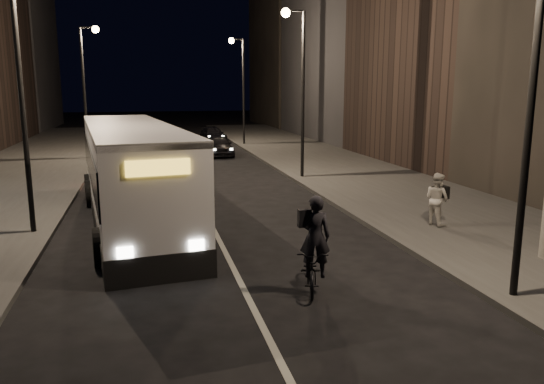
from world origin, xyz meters
TOP-DOWN VIEW (x-y plane):
  - ground at (0.00, 0.00)m, footprint 180.00×180.00m
  - sidewalk_right at (8.50, 14.00)m, footprint 7.00×70.00m
  - sidewalk_left at (-8.50, 14.00)m, footprint 7.00×70.00m
  - building_row_right at (16.00, 27.50)m, footprint 8.00×61.00m
  - streetlight_right_near at (5.33, -4.00)m, footprint 1.20×0.44m
  - streetlight_right_mid at (5.33, 12.00)m, footprint 1.20×0.44m
  - streetlight_right_far at (5.33, 28.00)m, footprint 1.20×0.44m
  - streetlight_left_near at (-5.33, 4.00)m, footprint 1.20×0.44m
  - streetlight_left_far at (-5.33, 22.00)m, footprint 1.20×0.44m
  - city_bus at (-2.56, 5.02)m, footprint 4.11×12.71m
  - cyclist_on_bicycle at (1.52, -2.36)m, footprint 1.19×2.08m
  - pedestrian_woman at (7.10, 1.78)m, footprint 0.88×1.00m
  - car_near at (2.79, 22.33)m, footprint 1.78×4.10m
  - car_mid at (-2.56, 30.11)m, footprint 1.85×4.57m
  - car_far at (3.60, 31.61)m, footprint 2.13×4.30m

SIDE VIEW (x-z plane):
  - ground at x=0.00m, z-range 0.00..0.00m
  - sidewalk_right at x=8.50m, z-range 0.00..0.16m
  - sidewalk_left at x=-8.50m, z-range 0.00..0.16m
  - car_far at x=3.60m, z-range 0.00..1.20m
  - car_near at x=2.79m, z-range 0.00..1.37m
  - car_mid at x=-2.56m, z-range 0.00..1.47m
  - cyclist_on_bicycle at x=1.52m, z-range -0.38..1.89m
  - pedestrian_woman at x=7.10m, z-range 0.16..1.88m
  - city_bus at x=-2.56m, z-range 0.15..3.52m
  - streetlight_right_near at x=5.33m, z-range 1.30..9.42m
  - streetlight_right_mid at x=5.33m, z-range 1.30..9.42m
  - streetlight_right_far at x=5.33m, z-range 1.30..9.42m
  - streetlight_left_near at x=-5.33m, z-range 1.30..9.42m
  - streetlight_left_far at x=-5.33m, z-range 1.30..9.42m
  - building_row_right at x=16.00m, z-range 0.00..21.00m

